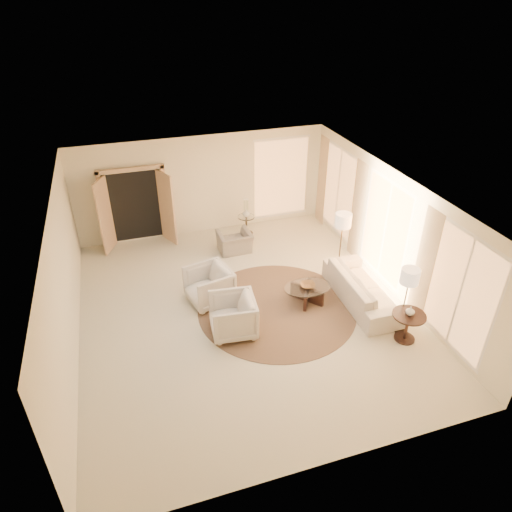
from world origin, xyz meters
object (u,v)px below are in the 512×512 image
object	(u,v)px
side_table	(246,223)
floor_lamp_near	(343,223)
bowl	(308,285)
side_vase	(246,213)
armchair_left	(209,284)
floor_lamp_far	(409,279)
sofa	(363,288)
armchair_right	(233,314)
coffee_table	(307,292)
end_table	(408,322)
accent_chair	(235,239)
end_vase	(410,311)

from	to	relation	value
side_table	floor_lamp_near	size ratio (longest dim) A/B	0.35
bowl	side_vase	bearing A→B (deg)	96.19
armchair_left	floor_lamp_far	bearing A→B (deg)	45.79
sofa	armchair_right	xyz separation A→B (m)	(-3.08, -0.15, 0.11)
side_table	side_vase	xyz separation A→B (m)	(0.00, 0.00, 0.33)
coffee_table	end_table	world-z (taller)	end_table
end_table	coffee_table	bearing A→B (deg)	128.05
armchair_left	bowl	bearing A→B (deg)	59.63
sofa	armchair_right	world-z (taller)	armchair_right
floor_lamp_near	side_vase	distance (m)	3.16
armchair_left	sofa	bearing A→B (deg)	59.93
side_table	sofa	bearing A→B (deg)	-67.89
sofa	floor_lamp_far	world-z (taller)	floor_lamp_far
armchair_right	coffee_table	size ratio (longest dim) A/B	0.77
end_table	accent_chair	bearing A→B (deg)	117.88
bowl	coffee_table	bearing A→B (deg)	-90.00
side_table	end_vase	size ratio (longest dim) A/B	2.95
accent_chair	armchair_left	bearing A→B (deg)	58.73
bowl	accent_chair	bearing A→B (deg)	109.76
armchair_right	end_vase	size ratio (longest dim) A/B	4.89
armchair_left	floor_lamp_near	world-z (taller)	floor_lamp_near
sofa	accent_chair	world-z (taller)	accent_chair
bowl	floor_lamp_near	bearing A→B (deg)	36.08
armchair_right	floor_lamp_near	xyz separation A→B (m)	(3.11, 1.41, 0.91)
end_vase	bowl	bearing A→B (deg)	128.05
side_vase	sofa	bearing A→B (deg)	-67.89
armchair_right	accent_chair	xyz separation A→B (m)	(0.92, 3.19, -0.08)
end_table	floor_lamp_near	xyz separation A→B (m)	(-0.17, 2.69, 0.94)
armchair_right	floor_lamp_near	bearing A→B (deg)	120.80
armchair_left	floor_lamp_far	distance (m)	4.26
coffee_table	side_table	distance (m)	3.55
armchair_right	coffee_table	world-z (taller)	armchair_right
end_table	side_vase	distance (m)	5.61
armchair_left	accent_chair	size ratio (longest dim) A/B	1.09
coffee_table	end_table	size ratio (longest dim) A/B	1.80
armchair_right	side_table	xyz separation A→B (m)	(1.50, 4.04, -0.13)
armchair_left	floor_lamp_near	size ratio (longest dim) A/B	0.58
armchair_left	accent_chair	distance (m)	2.31
floor_lamp_near	side_vase	bearing A→B (deg)	121.53
floor_lamp_far	coffee_table	bearing A→B (deg)	133.78
armchair_right	side_vase	xyz separation A→B (m)	(1.50, 4.04, 0.20)
accent_chair	end_table	size ratio (longest dim) A/B	1.30
floor_lamp_near	end_vase	bearing A→B (deg)	-86.32
armchair_left	end_vase	world-z (taller)	armchair_left
armchair_right	bowl	size ratio (longest dim) A/B	2.82
accent_chair	coffee_table	size ratio (longest dim) A/B	0.72
bowl	end_vase	world-z (taller)	end_vase
floor_lamp_far	armchair_left	bearing A→B (deg)	148.41
coffee_table	floor_lamp_far	world-z (taller)	floor_lamp_far
sofa	side_table	bearing A→B (deg)	23.67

